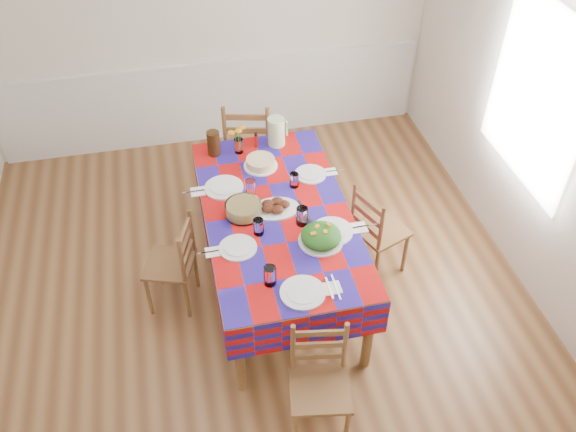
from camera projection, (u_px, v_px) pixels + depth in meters
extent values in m
cube|color=brown|center=(256.00, 309.00, 4.98)|extent=(4.50, 5.00, 0.04)
cube|color=beige|center=(205.00, 19.00, 5.89)|extent=(4.50, 0.04, 2.70)
cube|color=beige|center=(557.00, 135.00, 4.43)|extent=(0.04, 5.00, 2.70)
cube|color=silver|center=(210.00, 64.00, 6.16)|extent=(4.41, 0.06, 0.04)
cube|color=silver|center=(213.00, 102.00, 6.47)|extent=(4.41, 0.03, 0.90)
plane|color=white|center=(536.00, 97.00, 4.54)|extent=(0.00, 1.40, 1.40)
cylinder|color=brown|center=(239.00, 357.00, 4.16)|extent=(0.07, 0.07, 0.75)
cylinder|color=brown|center=(369.00, 333.00, 4.31)|extent=(0.07, 0.07, 0.75)
cylinder|color=brown|center=(207.00, 187.00, 5.52)|extent=(0.07, 0.07, 0.75)
cylinder|color=brown|center=(306.00, 173.00, 5.67)|extent=(0.07, 0.07, 0.75)
cube|color=brown|center=(277.00, 215.00, 4.65)|extent=(1.05, 2.00, 0.04)
cube|color=#B80F10|center=(277.00, 212.00, 4.64)|extent=(1.10, 2.04, 0.01)
cube|color=#B80F10|center=(207.00, 238.00, 4.66)|extent=(0.01, 2.04, 0.32)
cube|color=#B80F10|center=(345.00, 218.00, 4.83)|extent=(0.01, 2.04, 0.32)
cube|color=#B80F10|center=(309.00, 331.00, 4.00)|extent=(1.10, 0.01, 0.32)
cube|color=#B80F10|center=(254.00, 152.00, 5.49)|extent=(1.10, 0.01, 0.32)
cylinder|color=white|center=(303.00, 293.00, 4.02)|extent=(0.31, 0.31, 0.02)
cylinder|color=white|center=(303.00, 291.00, 4.02)|extent=(0.22, 0.22, 0.01)
cylinder|color=white|center=(270.00, 276.00, 4.05)|extent=(0.09, 0.09, 0.15)
cube|color=white|center=(333.00, 288.00, 4.06)|extent=(0.11, 0.11, 0.01)
cube|color=silver|center=(329.00, 288.00, 4.05)|extent=(0.01, 0.19, 0.00)
cube|color=silver|center=(336.00, 287.00, 4.06)|extent=(0.01, 0.23, 0.00)
cylinder|color=white|center=(238.00, 248.00, 4.34)|extent=(0.27, 0.27, 0.01)
cylinder|color=white|center=(238.00, 247.00, 4.33)|extent=(0.19, 0.19, 0.01)
cylinder|color=white|center=(258.00, 227.00, 4.41)|extent=(0.08, 0.08, 0.13)
cube|color=white|center=(212.00, 252.00, 4.31)|extent=(0.10, 0.10, 0.01)
cube|color=silver|center=(210.00, 252.00, 4.30)|extent=(0.17, 0.01, 0.00)
cube|color=silver|center=(215.00, 251.00, 4.31)|extent=(0.20, 0.01, 0.00)
cylinder|color=white|center=(224.00, 188.00, 4.84)|extent=(0.31, 0.31, 0.02)
cylinder|color=white|center=(224.00, 186.00, 4.83)|extent=(0.22, 0.22, 0.01)
cylinder|color=white|center=(251.00, 188.00, 4.73)|extent=(0.09, 0.09, 0.15)
cube|color=white|center=(198.00, 192.00, 4.81)|extent=(0.12, 0.12, 0.01)
cube|color=silver|center=(195.00, 191.00, 4.80)|extent=(0.20, 0.01, 0.00)
cube|color=silver|center=(201.00, 191.00, 4.81)|extent=(0.23, 0.01, 0.00)
cylinder|color=white|center=(332.00, 231.00, 4.46)|extent=(0.31, 0.31, 0.02)
cylinder|color=white|center=(332.00, 230.00, 4.46)|extent=(0.22, 0.22, 0.01)
cylinder|color=white|center=(302.00, 216.00, 4.49)|extent=(0.09, 0.09, 0.15)
cube|color=white|center=(359.00, 228.00, 4.50)|extent=(0.12, 0.12, 0.01)
cube|color=silver|center=(356.00, 227.00, 4.49)|extent=(0.20, 0.01, 0.00)
cube|color=silver|center=(362.00, 226.00, 4.50)|extent=(0.23, 0.01, 0.00)
cylinder|color=white|center=(310.00, 174.00, 4.97)|extent=(0.26, 0.26, 0.01)
cylinder|color=white|center=(310.00, 173.00, 4.96)|extent=(0.18, 0.18, 0.01)
cylinder|color=white|center=(294.00, 180.00, 4.82)|extent=(0.07, 0.07, 0.13)
cube|color=white|center=(331.00, 172.00, 5.00)|extent=(0.10, 0.10, 0.01)
cube|color=silver|center=(329.00, 172.00, 4.99)|extent=(0.16, 0.01, 0.00)
cube|color=silver|center=(333.00, 171.00, 5.00)|extent=(0.19, 0.01, 0.00)
ellipsoid|color=white|center=(275.00, 209.00, 4.64)|extent=(0.37, 0.26, 0.02)
ellipsoid|color=black|center=(284.00, 204.00, 4.63)|extent=(0.10, 0.08, 0.05)
ellipsoid|color=black|center=(277.00, 201.00, 4.66)|extent=(0.10, 0.08, 0.05)
ellipsoid|color=black|center=(268.00, 204.00, 4.64)|extent=(0.10, 0.08, 0.05)
ellipsoid|color=black|center=(268.00, 208.00, 4.60)|extent=(0.10, 0.08, 0.05)
ellipsoid|color=black|center=(277.00, 210.00, 4.59)|extent=(0.10, 0.08, 0.05)
cylinder|color=white|center=(321.00, 241.00, 4.39)|extent=(0.33, 0.33, 0.02)
ellipsoid|color=#153F0F|center=(321.00, 236.00, 4.35)|extent=(0.29, 0.29, 0.13)
cube|color=orange|center=(314.00, 234.00, 4.28)|extent=(0.04, 0.03, 0.01)
cube|color=orange|center=(317.00, 227.00, 4.33)|extent=(0.05, 0.05, 0.01)
cube|color=orange|center=(325.00, 232.00, 4.29)|extent=(0.03, 0.04, 0.01)
cube|color=orange|center=(329.00, 225.00, 4.34)|extent=(0.04, 0.05, 0.01)
cylinder|color=white|center=(243.00, 209.00, 4.58)|extent=(0.28, 0.28, 0.10)
cylinder|color=tan|center=(243.00, 209.00, 4.58)|extent=(0.25, 0.25, 0.08)
cylinder|color=white|center=(261.00, 166.00, 5.05)|extent=(0.28, 0.28, 0.01)
cylinder|color=beige|center=(260.00, 162.00, 5.03)|extent=(0.24, 0.24, 0.06)
cube|color=black|center=(300.00, 216.00, 4.59)|extent=(0.13, 0.30, 0.01)
cube|color=black|center=(306.00, 213.00, 4.62)|extent=(0.06, 0.31, 0.01)
cylinder|color=white|center=(239.00, 146.00, 5.16)|extent=(0.08, 0.08, 0.13)
cylinder|color=#317928|center=(236.00, 141.00, 5.13)|extent=(0.01, 0.01, 0.19)
ellipsoid|color=orange|center=(231.00, 132.00, 5.06)|extent=(0.06, 0.06, 0.02)
cylinder|color=#317928|center=(240.00, 140.00, 5.14)|extent=(0.01, 0.01, 0.19)
ellipsoid|color=orange|center=(242.00, 127.00, 5.08)|extent=(0.06, 0.06, 0.02)
cylinder|color=#317928|center=(239.00, 142.00, 5.12)|extent=(0.01, 0.01, 0.19)
ellipsoid|color=orange|center=(238.00, 131.00, 5.01)|extent=(0.06, 0.06, 0.02)
cylinder|color=#A80E0D|center=(256.00, 140.00, 5.22)|extent=(0.03, 0.03, 0.14)
cylinder|color=beige|center=(276.00, 132.00, 5.21)|extent=(0.15, 0.15, 0.26)
cylinder|color=black|center=(214.00, 143.00, 5.12)|extent=(0.11, 0.11, 0.22)
cube|color=white|center=(304.00, 307.00, 3.93)|extent=(0.09, 0.03, 0.02)
cylinder|color=brown|center=(295.00, 431.00, 3.93)|extent=(0.03, 0.03, 0.42)
cylinder|color=brown|center=(347.00, 429.00, 3.95)|extent=(0.03, 0.03, 0.42)
cylinder|color=brown|center=(293.00, 388.00, 4.17)|extent=(0.03, 0.03, 0.42)
cylinder|color=brown|center=(341.00, 386.00, 4.18)|extent=(0.03, 0.03, 0.42)
cube|color=brown|center=(320.00, 389.00, 3.91)|extent=(0.45, 0.43, 0.03)
cylinder|color=brown|center=(293.00, 349.00, 3.88)|extent=(0.03, 0.03, 0.46)
cylinder|color=brown|center=(345.00, 346.00, 3.89)|extent=(0.03, 0.03, 0.46)
cube|color=brown|center=(319.00, 356.00, 3.95)|extent=(0.33, 0.07, 0.05)
cube|color=brown|center=(319.00, 345.00, 3.87)|extent=(0.33, 0.07, 0.05)
cube|color=brown|center=(320.00, 333.00, 3.79)|extent=(0.33, 0.07, 0.05)
cylinder|color=brown|center=(271.00, 155.00, 6.11)|extent=(0.04, 0.04, 0.49)
cylinder|color=brown|center=(232.00, 155.00, 6.12)|extent=(0.04, 0.04, 0.49)
cylinder|color=brown|center=(269.00, 178.00, 5.84)|extent=(0.04, 0.04, 0.49)
cylinder|color=brown|center=(229.00, 177.00, 5.84)|extent=(0.04, 0.04, 0.49)
cube|color=brown|center=(249.00, 144.00, 5.80)|extent=(0.54, 0.53, 0.03)
cylinder|color=brown|center=(268.00, 134.00, 5.49)|extent=(0.04, 0.04, 0.54)
cylinder|color=brown|center=(225.00, 133.00, 5.49)|extent=(0.04, 0.04, 0.54)
cube|color=brown|center=(247.00, 143.00, 5.56)|extent=(0.38, 0.11, 0.05)
cube|color=brown|center=(246.00, 131.00, 5.47)|extent=(0.38, 0.11, 0.05)
cube|color=brown|center=(246.00, 117.00, 5.38)|extent=(0.38, 0.11, 0.05)
cylinder|color=brown|center=(160.00, 266.00, 5.03)|extent=(0.03, 0.03, 0.40)
cylinder|color=brown|center=(149.00, 296.00, 4.79)|extent=(0.03, 0.03, 0.40)
cylinder|color=brown|center=(196.00, 269.00, 5.00)|extent=(0.03, 0.03, 0.40)
cylinder|color=brown|center=(187.00, 300.00, 4.76)|extent=(0.03, 0.03, 0.40)
cube|color=brown|center=(169.00, 264.00, 4.75)|extent=(0.46, 0.47, 0.03)
cylinder|color=brown|center=(192.00, 232.00, 4.72)|extent=(0.03, 0.03, 0.45)
cylinder|color=brown|center=(182.00, 262.00, 4.48)|extent=(0.03, 0.03, 0.45)
cube|color=brown|center=(188.00, 255.00, 4.66)|extent=(0.12, 0.31, 0.04)
cube|color=brown|center=(186.00, 244.00, 4.58)|extent=(0.12, 0.31, 0.04)
cube|color=brown|center=(185.00, 233.00, 4.50)|extent=(0.12, 0.31, 0.04)
cylinder|color=brown|center=(405.00, 253.00, 5.13)|extent=(0.03, 0.03, 0.42)
cylinder|color=brown|center=(379.00, 231.00, 5.34)|extent=(0.03, 0.03, 0.42)
cylinder|color=brown|center=(376.00, 269.00, 5.00)|extent=(0.03, 0.03, 0.42)
cylinder|color=brown|center=(351.00, 245.00, 5.20)|extent=(0.03, 0.03, 0.42)
cube|color=brown|center=(380.00, 230.00, 5.02)|extent=(0.49, 0.50, 0.03)
cylinder|color=brown|center=(381.00, 230.00, 4.70)|extent=(0.03, 0.03, 0.47)
cylinder|color=brown|center=(354.00, 206.00, 4.90)|extent=(0.03, 0.03, 0.47)
cube|color=brown|center=(366.00, 227.00, 4.86)|extent=(0.14, 0.32, 0.05)
cube|color=brown|center=(367.00, 215.00, 4.78)|extent=(0.14, 0.32, 0.05)
cube|color=brown|center=(369.00, 204.00, 4.70)|extent=(0.14, 0.32, 0.05)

